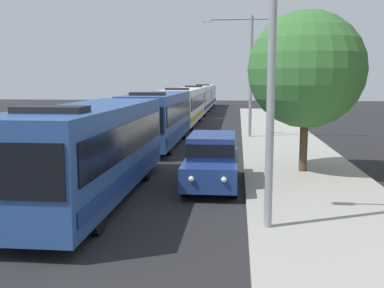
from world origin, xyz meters
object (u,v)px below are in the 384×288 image
object	(u,v)px
bus_lead	(93,148)
bus_second_in_line	(159,117)
roadside_tree	(306,70)
bus_middle	(183,105)
streetlamp_near	(272,34)
streetlamp_mid	(251,63)
white_suv	(212,158)
bus_fourth_in_line	(197,99)
bus_rear	(205,95)

from	to	relation	value
bus_lead	bus_second_in_line	distance (m)	12.08
bus_second_in_line	roadside_tree	size ratio (longest dim) A/B	1.68
bus_middle	streetlamp_near	world-z (taller)	streetlamp_near
bus_second_in_line	streetlamp_mid	size ratio (longest dim) A/B	1.40
bus_lead	white_suv	xyz separation A→B (m)	(3.70, 2.18, -0.66)
bus_lead	bus_fourth_in_line	size ratio (longest dim) A/B	0.95
bus_lead	streetlamp_near	world-z (taller)	streetlamp_near
bus_second_in_line	bus_fourth_in_line	xyz separation A→B (m)	(0.00, 24.21, 0.00)
bus_second_in_line	bus_middle	xyz separation A→B (m)	(0.00, 11.73, 0.00)
bus_second_in_line	bus_lead	bearing A→B (deg)	-90.00
bus_second_in_line	white_suv	distance (m)	10.59
bus_middle	bus_fourth_in_line	bearing A→B (deg)	90.00
white_suv	bus_rear	bearing A→B (deg)	94.58
bus_second_in_line	bus_rear	size ratio (longest dim) A/B	0.93
bus_second_in_line	roadside_tree	distance (m)	10.74
bus_lead	bus_rear	world-z (taller)	same
streetlamp_near	roadside_tree	world-z (taller)	streetlamp_near
streetlamp_mid	roadside_tree	bearing A→B (deg)	-80.27
bus_second_in_line	streetlamp_near	bearing A→B (deg)	-69.90
bus_lead	streetlamp_near	size ratio (longest dim) A/B	1.36
bus_lead	bus_rear	distance (m)	48.37
roadside_tree	bus_rear	bearing A→B (deg)	99.45
streetlamp_near	white_suv	bearing A→B (deg)	109.34
bus_rear	roadside_tree	bearing A→B (deg)	-80.55
white_suv	streetlamp_near	bearing A→B (deg)	-70.66
bus_middle	bus_rear	world-z (taller)	same
bus_rear	streetlamp_mid	bearing A→B (deg)	-80.65
bus_fourth_in_line	white_suv	size ratio (longest dim) A/B	2.30
bus_fourth_in_line	streetlamp_mid	size ratio (longest dim) A/B	1.44
bus_middle	roadside_tree	bearing A→B (deg)	-69.24
bus_second_in_line	bus_fourth_in_line	world-z (taller)	same
bus_lead	bus_second_in_line	size ratio (longest dim) A/B	0.98
streetlamp_mid	bus_lead	bearing A→B (deg)	-109.10
white_suv	streetlamp_mid	world-z (taller)	streetlamp_mid
bus_middle	bus_second_in_line	bearing A→B (deg)	-90.00
bus_rear	roadside_tree	distance (m)	44.43
bus_lead	roadside_tree	bearing A→B (deg)	32.33
white_suv	streetlamp_mid	xyz separation A→B (m)	(1.70, 13.41, 3.89)
streetlamp_near	bus_rear	bearing A→B (deg)	96.04
streetlamp_mid	bus_middle	bearing A→B (deg)	123.27
bus_second_in_line	bus_middle	world-z (taller)	same
bus_lead	streetlamp_mid	xyz separation A→B (m)	(5.40, 15.59, 3.23)
bus_lead	streetlamp_near	bearing A→B (deg)	-26.27
bus_middle	white_suv	xyz separation A→B (m)	(3.70, -21.64, -0.66)
bus_rear	white_suv	bearing A→B (deg)	-85.42
bus_rear	bus_lead	bearing A→B (deg)	-90.00
streetlamp_near	bus_second_in_line	bearing A→B (deg)	110.10
bus_middle	streetlamp_near	distance (m)	27.22
bus_middle	bus_fourth_in_line	distance (m)	12.48
streetlamp_near	streetlamp_mid	size ratio (longest dim) A/B	1.01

